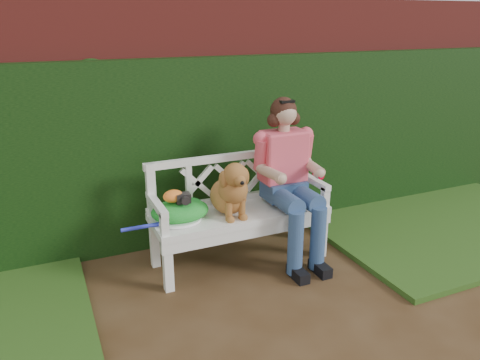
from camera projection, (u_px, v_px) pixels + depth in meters
name	position (u px, v px, depth m)	size (l,w,h in m)	color
ground	(277.00, 336.00, 3.13)	(60.00, 60.00, 0.00)	#3A2411
brick_wall	(185.00, 121.00, 4.41)	(10.00, 0.30, 2.20)	maroon
ivy_hedge	(193.00, 152.00, 4.30)	(10.00, 0.18, 1.70)	#1A360E
grass_right	(441.00, 222.00, 4.82)	(2.60, 2.00, 0.05)	#214610
garden_bench	(240.00, 236.00, 4.04)	(1.58, 0.60, 0.48)	white
seated_woman	(285.00, 181.00, 4.03)	(0.58, 0.78, 1.38)	#DE3B6E
dog	(230.00, 187.00, 3.80)	(0.32, 0.43, 0.48)	#A76E33
tennis_racket	(176.00, 221.00, 3.70)	(0.67, 0.28, 0.03)	silver
green_bag	(180.00, 210.00, 3.75)	(0.47, 0.36, 0.16)	#1D6711
camera_item	(183.00, 198.00, 3.68)	(0.11, 0.08, 0.07)	black
baseball_glove	(173.00, 196.00, 3.68)	(0.16, 0.12, 0.10)	orange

